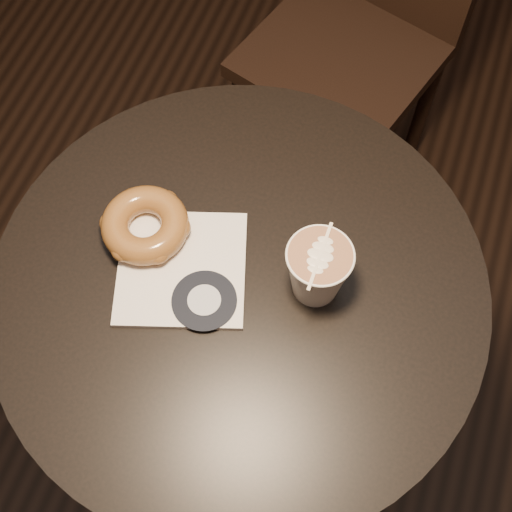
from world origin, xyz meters
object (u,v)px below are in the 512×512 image
at_px(cafe_table, 241,332).
at_px(pastry_bag, 182,268).
at_px(doughnut, 145,225).
at_px(latte_cup, 318,271).

bearing_deg(cafe_table, pastry_bag, -174.41).
bearing_deg(doughnut, pastry_bag, -27.86).
distance_m(pastry_bag, latte_cup, 0.19).
relative_size(pastry_bag, latte_cup, 1.79).
distance_m(cafe_table, pastry_bag, 0.22).
xyz_separation_m(doughnut, latte_cup, (0.25, 0.00, 0.02)).
xyz_separation_m(pastry_bag, latte_cup, (0.18, 0.04, 0.05)).
xyz_separation_m(cafe_table, latte_cup, (0.10, 0.03, 0.25)).
height_order(cafe_table, doughnut, doughnut).
bearing_deg(pastry_bag, doughnut, 134.34).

